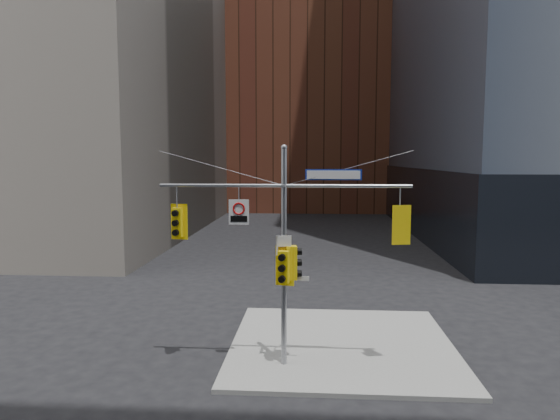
# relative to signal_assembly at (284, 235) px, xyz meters

# --- Properties ---
(ground) EXTENTS (160.00, 160.00, 0.00)m
(ground) POSITION_rel_signal_assembly_xyz_m (0.00, -1.99, -4.42)
(ground) COLOR black
(ground) RESTS_ON ground
(sidewalk_corner) EXTENTS (8.00, 8.00, 0.15)m
(sidewalk_corner) POSITION_rel_signal_assembly_xyz_m (2.00, 2.01, -4.34)
(sidewalk_corner) COLOR gray
(sidewalk_corner) RESTS_ON ground
(brick_midrise) EXTENTS (26.00, 20.00, 28.00)m
(brick_midrise) POSITION_rel_signal_assembly_xyz_m (0.00, 56.01, 9.58)
(brick_midrise) COLOR brown
(brick_midrise) RESTS_ON ground
(signal_assembly) EXTENTS (8.00, 0.80, 7.30)m
(signal_assembly) POSITION_rel_signal_assembly_xyz_m (0.00, 0.00, 0.00)
(signal_assembly) COLOR gray
(signal_assembly) RESTS_ON ground
(traffic_light_west_arm) EXTENTS (0.56, 0.47, 1.17)m
(traffic_light_west_arm) POSITION_rel_signal_assembly_xyz_m (-3.46, 0.01, 0.38)
(traffic_light_west_arm) COLOR yellow
(traffic_light_west_arm) RESTS_ON ground
(traffic_light_east_arm) EXTENTS (0.59, 0.52, 1.23)m
(traffic_light_east_arm) POSITION_rel_signal_assembly_xyz_m (3.64, 0.00, 0.38)
(traffic_light_east_arm) COLOR yellow
(traffic_light_east_arm) RESTS_ON ground
(traffic_light_pole_side) EXTENTS (0.46, 0.39, 1.08)m
(traffic_light_pole_side) POSITION_rel_signal_assembly_xyz_m (0.32, 0.01, -0.89)
(traffic_light_pole_side) COLOR yellow
(traffic_light_pole_side) RESTS_ON ground
(traffic_light_pole_front) EXTENTS (0.60, 0.54, 1.28)m
(traffic_light_pole_front) POSITION_rel_signal_assembly_xyz_m (0.00, -0.27, -0.98)
(traffic_light_pole_front) COLOR yellow
(traffic_light_pole_front) RESTS_ON ground
(street_sign_blade) EXTENTS (1.77, 0.13, 0.34)m
(street_sign_blade) POSITION_rel_signal_assembly_xyz_m (1.55, 0.00, 1.93)
(street_sign_blade) COLOR #102898
(street_sign_blade) RESTS_ON ground
(regulatory_sign_arm) EXTENTS (0.65, 0.06, 0.81)m
(regulatory_sign_arm) POSITION_rel_signal_assembly_xyz_m (-1.45, -0.02, 0.76)
(regulatory_sign_arm) COLOR silver
(regulatory_sign_arm) RESTS_ON ground
(regulatory_sign_pole) EXTENTS (0.49, 0.07, 0.64)m
(regulatory_sign_pole) POSITION_rel_signal_assembly_xyz_m (0.00, -0.12, -0.33)
(regulatory_sign_pole) COLOR silver
(regulatory_sign_pole) RESTS_ON ground
(street_blade_ew) EXTENTS (0.72, 0.11, 0.14)m
(street_blade_ew) POSITION_rel_signal_assembly_xyz_m (0.45, 0.01, -1.40)
(street_blade_ew) COLOR silver
(street_blade_ew) RESTS_ON ground
(street_blade_ns) EXTENTS (0.04, 0.74, 0.15)m
(street_blade_ns) POSITION_rel_signal_assembly_xyz_m (0.00, 0.46, -1.61)
(street_blade_ns) COLOR #145926
(street_blade_ns) RESTS_ON ground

